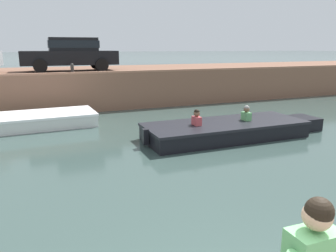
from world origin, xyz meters
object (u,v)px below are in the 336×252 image
Objects in this scene: car_left_inner_black at (71,53)px; mooring_bollard_mid at (72,68)px; boat_moored_west_white at (6,123)px; motorboat_passing at (232,129)px.

mooring_bollard_mid is at bearing -96.00° from car_left_inner_black.
car_left_inner_black is at bearing 55.14° from boat_moored_west_white.
boat_moored_west_white is 7.73m from motorboat_passing.
car_left_inner_black reaches higher than mooring_bollard_mid.
mooring_bollard_mid is (2.59, 2.20, 1.69)m from boat_moored_west_white.
mooring_bollard_mid is at bearing 40.34° from boat_moored_west_white.
motorboat_passing reaches higher than boat_moored_west_white.
car_left_inner_black is (-3.94, 7.81, 2.27)m from motorboat_passing.
boat_moored_west_white is at bearing 150.42° from motorboat_passing.
boat_moored_west_white is at bearing -139.66° from mooring_bollard_mid.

